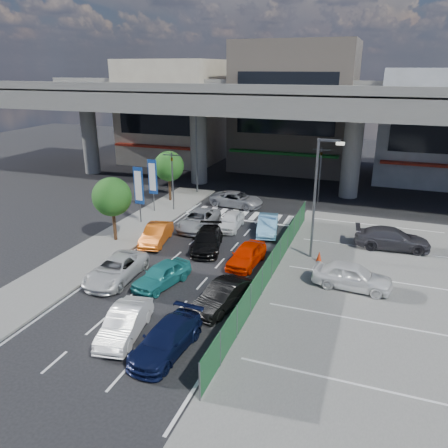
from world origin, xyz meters
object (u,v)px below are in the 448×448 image
at_px(taxi_orange_left, 156,234).
at_px(traffic_cone, 319,256).
at_px(traffic_light_right, 321,161).
at_px(street_lamp_left, 198,146).
at_px(taxi_orange_right, 247,255).
at_px(sedan_white_front_mid, 231,221).
at_px(hatch_black_mid_right, 223,296).
at_px(parked_sedan_dgrey, 392,238).
at_px(signboard_far, 153,178).
at_px(hatch_white_back_mid, 125,323).
at_px(sedan_white_mid_left, 116,269).
at_px(tree_far, 169,166).
at_px(kei_truck_front_right, 268,225).
at_px(sedan_black_mid, 207,240).
at_px(traffic_light_left, 172,167).
at_px(crossing_wagon_silver, 237,199).
at_px(minivan_navy_back, 166,339).
at_px(taxi_teal_mid, 162,275).
at_px(signboard_near, 139,187).
at_px(street_lamp_right, 318,189).
at_px(tree_near, 112,197).
at_px(wagon_silver_front_left, 199,220).
at_px(parked_sedan_white, 352,276).

bearing_deg(taxi_orange_left, traffic_cone, -7.46).
distance_m(traffic_light_right, street_lamp_left, 11.90).
height_order(taxi_orange_right, sedan_white_front_mid, taxi_orange_right).
xyz_separation_m(street_lamp_left, hatch_black_mid_right, (10.02, -20.16, -4.08)).
bearing_deg(sedan_white_front_mid, parked_sedan_dgrey, -3.38).
xyz_separation_m(signboard_far, hatch_white_back_mid, (7.83, -17.16, -2.37)).
xyz_separation_m(sedan_white_mid_left, taxi_orange_right, (6.75, 4.74, 0.00)).
xyz_separation_m(tree_far, sedan_white_mid_left, (4.35, -15.81, -2.70)).
bearing_deg(sedan_white_front_mid, sedan_white_mid_left, -111.94).
distance_m(kei_truck_front_right, parked_sedan_dgrey, 8.99).
distance_m(hatch_white_back_mid, sedan_white_mid_left, 6.09).
bearing_deg(hatch_black_mid_right, hatch_white_back_mid, -117.33).
distance_m(hatch_white_back_mid, sedan_black_mid, 11.08).
bearing_deg(sedan_black_mid, traffic_light_left, 116.24).
bearing_deg(signboard_far, taxi_orange_right, -34.80).
xyz_separation_m(taxi_orange_right, crossing_wagon_silver, (-4.60, 11.67, -0.01)).
distance_m(traffic_light_left, tree_far, 3.02).
bearing_deg(taxi_orange_left, sedan_white_mid_left, -95.89).
xyz_separation_m(minivan_navy_back, taxi_teal_mid, (-3.19, 5.62, 0.03)).
relative_size(hatch_white_back_mid, sedan_white_front_mid, 1.09).
relative_size(signboard_near, sedan_white_front_mid, 1.22).
bearing_deg(taxi_orange_left, taxi_orange_right, -20.93).
height_order(traffic_light_left, street_lamp_right, street_lamp_right).
bearing_deg(sedan_white_front_mid, tree_near, -146.38).
xyz_separation_m(hatch_white_back_mid, minivan_navy_back, (2.43, -0.45, -0.03)).
bearing_deg(taxi_teal_mid, sedan_black_mid, 99.48).
xyz_separation_m(street_lamp_left, crossing_wagon_silver, (5.02, -2.91, -4.09)).
distance_m(street_lamp_right, taxi_teal_mid, 11.18).
relative_size(parked_sedan_dgrey, traffic_cone, 7.08).
bearing_deg(street_lamp_right, wagon_silver_front_left, 164.48).
distance_m(tree_near, hatch_black_mid_right, 12.63).
bearing_deg(parked_sedan_dgrey, traffic_light_left, 76.70).
bearing_deg(crossing_wagon_silver, wagon_silver_front_left, 175.54).
height_order(signboard_near, tree_near, tree_near).
bearing_deg(taxi_orange_left, crossing_wagon_silver, 64.71).
height_order(street_lamp_right, minivan_navy_back, street_lamp_right).
bearing_deg(hatch_white_back_mid, taxi_teal_mid, 88.15).
relative_size(tree_far, parked_sedan_white, 1.07).
height_order(traffic_light_right, minivan_navy_back, traffic_light_right).
xyz_separation_m(sedan_white_front_mid, crossing_wagon_silver, (-1.42, 5.71, 0.02)).
relative_size(taxi_teal_mid, hatch_black_mid_right, 0.97).
bearing_deg(kei_truck_front_right, tree_near, -163.22).
xyz_separation_m(signboard_far, sedan_white_front_mid, (7.72, -1.61, -2.41)).
distance_m(signboard_far, crossing_wagon_silver, 7.88).
relative_size(wagon_silver_front_left, traffic_cone, 6.93).
xyz_separation_m(tree_near, crossing_wagon_silver, (5.69, 11.09, -2.71)).
xyz_separation_m(traffic_light_left, sedan_white_mid_left, (2.75, -13.31, -3.25)).
distance_m(tree_near, wagon_silver_front_left, 7.11).
bearing_deg(sedan_white_mid_left, traffic_light_right, 63.24).
distance_m(signboard_far, sedan_black_mid, 9.98).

